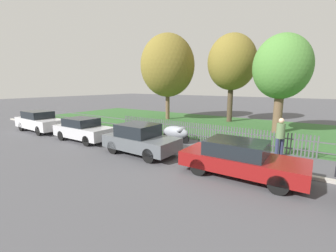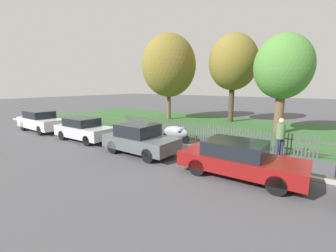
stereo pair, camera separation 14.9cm
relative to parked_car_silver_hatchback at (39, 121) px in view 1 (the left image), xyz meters
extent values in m
plane|color=#4C4C51|center=(10.89, 1.19, -0.77)|extent=(120.00, 120.00, 0.00)
cube|color=#B2ADA3|center=(10.89, 1.29, -0.71)|extent=(38.56, 0.20, 0.12)
cube|color=#33602D|center=(10.89, 9.82, -0.76)|extent=(38.56, 11.31, 0.01)
cube|color=#4C4C51|center=(10.89, 4.19, -0.47)|extent=(38.56, 0.03, 0.05)
cube|color=#4C4C51|center=(10.89, 4.19, 0.01)|extent=(38.56, 0.03, 0.05)
cube|color=#4C4C51|center=(4.68, 4.16, -0.23)|extent=(0.06, 0.03, 1.08)
cube|color=#4C4C51|center=(4.84, 4.16, -0.23)|extent=(0.06, 0.03, 1.08)
cube|color=#4C4C51|center=(4.99, 4.16, -0.23)|extent=(0.06, 0.03, 1.08)
cube|color=#4C4C51|center=(5.15, 4.16, -0.23)|extent=(0.06, 0.03, 1.08)
cube|color=#4C4C51|center=(5.31, 4.16, -0.23)|extent=(0.06, 0.03, 1.08)
cube|color=#4C4C51|center=(5.47, 4.16, -0.23)|extent=(0.06, 0.03, 1.08)
cube|color=#4C4C51|center=(5.62, 4.16, -0.23)|extent=(0.06, 0.03, 1.08)
cube|color=#4C4C51|center=(5.78, 4.16, -0.23)|extent=(0.06, 0.03, 1.08)
cube|color=#4C4C51|center=(5.94, 4.16, -0.23)|extent=(0.06, 0.03, 1.08)
cube|color=#4C4C51|center=(6.09, 4.16, -0.23)|extent=(0.06, 0.03, 1.08)
cube|color=#4C4C51|center=(6.25, 4.16, -0.23)|extent=(0.06, 0.03, 1.08)
cube|color=#4C4C51|center=(6.41, 4.16, -0.23)|extent=(0.06, 0.03, 1.08)
cube|color=#4C4C51|center=(6.57, 4.16, -0.23)|extent=(0.06, 0.03, 1.08)
cube|color=#4C4C51|center=(6.72, 4.16, -0.23)|extent=(0.06, 0.03, 1.08)
cube|color=#4C4C51|center=(6.88, 4.16, -0.23)|extent=(0.06, 0.03, 1.08)
cube|color=#4C4C51|center=(7.04, 4.16, -0.23)|extent=(0.06, 0.03, 1.08)
cube|color=#4C4C51|center=(7.20, 4.16, -0.23)|extent=(0.06, 0.03, 1.08)
cube|color=#4C4C51|center=(7.35, 4.16, -0.23)|extent=(0.06, 0.03, 1.08)
cube|color=#4C4C51|center=(7.51, 4.16, -0.23)|extent=(0.06, 0.03, 1.08)
cube|color=#4C4C51|center=(7.67, 4.16, -0.23)|extent=(0.06, 0.03, 1.08)
cube|color=#4C4C51|center=(7.83, 4.16, -0.23)|extent=(0.06, 0.03, 1.08)
cube|color=#4C4C51|center=(7.98, 4.16, -0.23)|extent=(0.06, 0.03, 1.08)
cube|color=#4C4C51|center=(8.14, 4.16, -0.23)|extent=(0.06, 0.03, 1.08)
cube|color=#4C4C51|center=(8.30, 4.16, -0.23)|extent=(0.06, 0.03, 1.08)
cube|color=#4C4C51|center=(8.45, 4.16, -0.23)|extent=(0.06, 0.03, 1.08)
cube|color=#4C4C51|center=(8.61, 4.16, -0.23)|extent=(0.06, 0.03, 1.08)
cube|color=#4C4C51|center=(8.77, 4.16, -0.23)|extent=(0.06, 0.03, 1.08)
cube|color=#4C4C51|center=(8.93, 4.16, -0.23)|extent=(0.06, 0.03, 1.08)
cube|color=#4C4C51|center=(9.08, 4.16, -0.23)|extent=(0.06, 0.03, 1.08)
cube|color=#4C4C51|center=(9.24, 4.16, -0.23)|extent=(0.06, 0.03, 1.08)
cube|color=#4C4C51|center=(9.40, 4.16, -0.23)|extent=(0.06, 0.03, 1.08)
cube|color=#4C4C51|center=(9.56, 4.16, -0.23)|extent=(0.06, 0.03, 1.08)
cube|color=#4C4C51|center=(9.71, 4.16, -0.23)|extent=(0.06, 0.03, 1.08)
cube|color=#4C4C51|center=(9.87, 4.16, -0.23)|extent=(0.06, 0.03, 1.08)
cube|color=#4C4C51|center=(10.03, 4.16, -0.23)|extent=(0.06, 0.03, 1.08)
cube|color=#4C4C51|center=(10.18, 4.16, -0.23)|extent=(0.06, 0.03, 1.08)
cube|color=#4C4C51|center=(10.34, 4.16, -0.23)|extent=(0.06, 0.03, 1.08)
cube|color=#4C4C51|center=(10.50, 4.16, -0.23)|extent=(0.06, 0.03, 1.08)
cube|color=#4C4C51|center=(10.66, 4.16, -0.23)|extent=(0.06, 0.03, 1.08)
cube|color=#4C4C51|center=(10.81, 4.16, -0.23)|extent=(0.06, 0.03, 1.08)
cube|color=#4C4C51|center=(10.97, 4.16, -0.23)|extent=(0.06, 0.03, 1.08)
cube|color=#4C4C51|center=(11.13, 4.16, -0.23)|extent=(0.06, 0.03, 1.08)
cube|color=#4C4C51|center=(11.29, 4.16, -0.23)|extent=(0.06, 0.03, 1.08)
cube|color=#4C4C51|center=(11.44, 4.16, -0.23)|extent=(0.06, 0.03, 1.08)
cube|color=#4C4C51|center=(11.60, 4.16, -0.23)|extent=(0.06, 0.03, 1.08)
cube|color=#4C4C51|center=(11.76, 4.16, -0.23)|extent=(0.06, 0.03, 1.08)
cube|color=#4C4C51|center=(11.92, 4.16, -0.23)|extent=(0.06, 0.03, 1.08)
cube|color=#4C4C51|center=(12.07, 4.16, -0.23)|extent=(0.06, 0.03, 1.08)
cube|color=#4C4C51|center=(12.23, 4.16, -0.23)|extent=(0.06, 0.03, 1.08)
cube|color=#4C4C51|center=(12.39, 4.16, -0.23)|extent=(0.06, 0.03, 1.08)
cube|color=#4C4C51|center=(12.54, 4.16, -0.23)|extent=(0.06, 0.03, 1.08)
cube|color=#4C4C51|center=(12.70, 4.16, -0.23)|extent=(0.06, 0.03, 1.08)
cube|color=#4C4C51|center=(12.86, 4.16, -0.23)|extent=(0.06, 0.03, 1.08)
cube|color=#4C4C51|center=(13.02, 4.16, -0.23)|extent=(0.06, 0.03, 1.08)
cube|color=#4C4C51|center=(13.17, 4.16, -0.23)|extent=(0.06, 0.03, 1.08)
cube|color=#4C4C51|center=(13.33, 4.16, -0.23)|extent=(0.06, 0.03, 1.08)
cube|color=#4C4C51|center=(13.49, 4.16, -0.23)|extent=(0.06, 0.03, 1.08)
cube|color=#4C4C51|center=(13.65, 4.16, -0.23)|extent=(0.06, 0.03, 1.08)
cube|color=#4C4C51|center=(13.80, 4.16, -0.23)|extent=(0.06, 0.03, 1.08)
cube|color=#4C4C51|center=(13.96, 4.16, -0.23)|extent=(0.06, 0.03, 1.08)
cube|color=#4C4C51|center=(14.12, 4.16, -0.23)|extent=(0.06, 0.03, 1.08)
cube|color=#4C4C51|center=(14.27, 4.16, -0.23)|extent=(0.06, 0.03, 1.08)
cube|color=#4C4C51|center=(14.43, 4.16, -0.23)|extent=(0.06, 0.03, 1.08)
cube|color=#4C4C51|center=(14.59, 4.16, -0.23)|extent=(0.06, 0.03, 1.08)
cube|color=#4C4C51|center=(14.75, 4.16, -0.23)|extent=(0.06, 0.03, 1.08)
cube|color=#4C4C51|center=(14.90, 4.16, -0.23)|extent=(0.06, 0.03, 1.08)
cube|color=#4C4C51|center=(15.06, 4.16, -0.23)|extent=(0.06, 0.03, 1.08)
cube|color=#4C4C51|center=(15.22, 4.16, -0.23)|extent=(0.06, 0.03, 1.08)
cube|color=#4C4C51|center=(15.38, 4.16, -0.23)|extent=(0.06, 0.03, 1.08)
cube|color=#4C4C51|center=(15.53, 4.16, -0.23)|extent=(0.06, 0.03, 1.08)
cube|color=#4C4C51|center=(15.69, 4.16, -0.23)|extent=(0.06, 0.03, 1.08)
cube|color=#4C4C51|center=(15.85, 4.16, -0.23)|extent=(0.06, 0.03, 1.08)
cube|color=#4C4C51|center=(16.01, 4.16, -0.23)|extent=(0.06, 0.03, 1.08)
cube|color=#4C4C51|center=(16.16, 4.16, -0.23)|extent=(0.06, 0.03, 1.08)
cube|color=#4C4C51|center=(16.32, 4.16, -0.23)|extent=(0.06, 0.03, 1.08)
cube|color=#4C4C51|center=(16.48, 4.16, -0.23)|extent=(0.06, 0.03, 1.08)
cube|color=#4C4C51|center=(16.63, 4.16, -0.23)|extent=(0.06, 0.03, 1.08)
cube|color=#4C4C51|center=(16.79, 4.16, -0.23)|extent=(0.06, 0.03, 1.08)
cube|color=#4C4C51|center=(16.95, 4.16, -0.23)|extent=(0.06, 0.03, 1.08)
cube|color=#4C4C51|center=(17.11, 4.16, -0.23)|extent=(0.06, 0.03, 1.08)
cube|color=silver|center=(0.05, 0.00, -0.13)|extent=(4.45, 1.76, 0.71)
cube|color=black|center=(-0.17, 0.00, 0.48)|extent=(2.15, 1.54, 0.51)
cylinder|color=black|center=(1.44, 0.73, -0.43)|extent=(0.67, 0.16, 0.67)
cylinder|color=black|center=(1.40, -0.79, -0.43)|extent=(0.67, 0.16, 0.67)
cylinder|color=black|center=(-1.30, 0.79, -0.43)|extent=(0.67, 0.16, 0.67)
cylinder|color=black|center=(-1.33, -0.73, -0.43)|extent=(0.67, 0.16, 0.67)
cube|color=#BCBCC1|center=(5.15, 0.12, -0.19)|extent=(4.00, 1.72, 0.65)
cube|color=black|center=(4.95, 0.11, 0.38)|extent=(1.93, 1.51, 0.49)
cylinder|color=black|center=(6.37, 0.89, -0.47)|extent=(0.60, 0.15, 0.60)
cylinder|color=black|center=(6.40, -0.61, -0.47)|extent=(0.60, 0.15, 0.60)
cylinder|color=black|center=(3.91, 0.85, -0.47)|extent=(0.60, 0.15, 0.60)
cylinder|color=black|center=(3.94, -0.66, -0.47)|extent=(0.60, 0.15, 0.60)
cube|color=#51565B|center=(9.87, 0.06, -0.18)|extent=(3.81, 1.83, 0.62)
cube|color=black|center=(9.68, 0.06, 0.43)|extent=(1.84, 1.62, 0.59)
cylinder|color=black|center=(11.06, 0.85, -0.44)|extent=(0.66, 0.15, 0.65)
cylinder|color=black|center=(11.03, -0.77, -0.44)|extent=(0.66, 0.15, 0.65)
cylinder|color=black|center=(8.71, 0.89, -0.44)|extent=(0.66, 0.15, 0.65)
cylinder|color=black|center=(8.69, -0.73, -0.44)|extent=(0.66, 0.15, 0.65)
cube|color=maroon|center=(14.82, 0.06, -0.22)|extent=(4.46, 1.83, 0.55)
cube|color=black|center=(14.60, 0.06, 0.32)|extent=(2.15, 1.63, 0.53)
cylinder|color=black|center=(16.19, 0.90, -0.44)|extent=(0.65, 0.15, 0.65)
cylinder|color=black|center=(16.21, -0.74, -0.44)|extent=(0.65, 0.15, 0.65)
cylinder|color=black|center=(13.44, 0.87, -0.44)|extent=(0.65, 0.15, 0.65)
cylinder|color=black|center=(13.46, -0.77, -0.44)|extent=(0.65, 0.15, 0.65)
cylinder|color=black|center=(10.64, 3.02, -0.49)|extent=(0.55, 0.11, 0.55)
cylinder|color=black|center=(9.37, 3.03, -0.49)|extent=(0.55, 0.11, 0.55)
ellipsoid|color=gray|center=(10.01, 3.02, -0.17)|extent=(1.69, 0.65, 0.76)
ellipsoid|color=gray|center=(10.40, 3.02, 0.03)|extent=(0.40, 0.80, 0.35)
cylinder|color=brown|center=(4.27, 10.46, 1.03)|extent=(0.40, 0.40, 3.60)
ellipsoid|color=olive|center=(4.27, 10.46, 4.49)|extent=(5.24, 5.24, 6.03)
cylinder|color=#473828|center=(9.96, 12.47, 1.26)|extent=(0.48, 0.48, 4.06)
ellipsoid|color=olive|center=(9.96, 12.47, 4.67)|extent=(4.36, 4.36, 5.02)
cylinder|color=brown|center=(14.53, 9.42, 0.94)|extent=(0.61, 0.61, 3.42)
ellipsoid|color=#4C8438|center=(14.53, 9.42, 3.86)|extent=(3.83, 3.83, 4.40)
cylinder|color=#2D3351|center=(15.67, 3.56, -0.31)|extent=(0.17, 0.17, 0.91)
cylinder|color=#2D3351|center=(15.51, 3.35, -0.31)|extent=(0.17, 0.17, 0.91)
cylinder|color=#5B7A4C|center=(15.59, 3.45, 0.50)|extent=(0.53, 0.53, 0.72)
sphere|color=beige|center=(15.59, 3.45, 0.98)|extent=(0.25, 0.25, 0.25)
camera|label=1|loc=(17.10, -8.07, 2.60)|focal=24.00mm
camera|label=2|loc=(17.22, -7.98, 2.60)|focal=24.00mm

